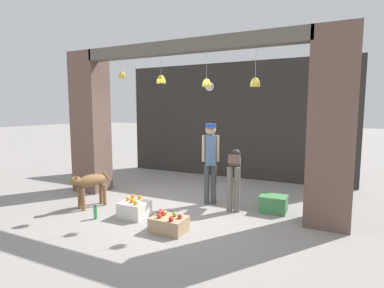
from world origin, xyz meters
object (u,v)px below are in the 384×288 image
Objects in this scene: produce_box_green at (273,204)px; water_bottle at (95,213)px; fruit_crate_apples at (169,223)px; dog at (90,183)px; fruit_crate_oranges at (134,209)px; wall_clock at (210,86)px; shopkeeper at (210,157)px; worker_stooping at (234,171)px.

water_bottle is at bearing -147.97° from produce_box_green.
dog is at bearing 169.81° from fruit_crate_apples.
dog reaches higher than fruit_crate_oranges.
wall_clock is at bearing 91.30° from fruit_crate_oranges.
shopkeeper is 3.12m from wall_clock.
worker_stooping reaches higher than dog.
fruit_crate_apples is at bearing 3.65° from water_bottle.
fruit_crate_oranges is 2.57m from produce_box_green.
produce_box_green is at bearing 31.23° from fruit_crate_oranges.
worker_stooping is 4.49× the size of water_bottle.
dog is at bearing 176.97° from fruit_crate_oranges.
dog is at bearing -105.20° from wall_clock.
worker_stooping is at bearing 69.75° from fruit_crate_apples.
shopkeeper is 0.55m from worker_stooping.
shopkeeper reaches higher than fruit_crate_oranges.
fruit_crate_apples is (0.88, -0.30, -0.02)m from fruit_crate_oranges.
wall_clock is at bearing 103.42° from fruit_crate_apples.
shopkeeper is (2.04, 1.21, 0.47)m from dog.
dog is 2.82m from worker_stooping.
water_bottle is at bearing -96.43° from wall_clock.
produce_box_green is (0.75, 0.07, -0.58)m from worker_stooping.
dog is at bearing -158.78° from produce_box_green.
produce_box_green is at bearing 32.03° from water_bottle.
shopkeeper reaches higher than fruit_crate_apples.
shopkeeper reaches higher than dog.
dog reaches higher than produce_box_green.
fruit_crate_oranges is (1.09, -0.06, -0.34)m from dog.
fruit_crate_oranges reaches higher than water_bottle.
water_bottle is (-2.75, -1.72, -0.04)m from produce_box_green.
worker_stooping is 3.96× the size of wall_clock.
dog is 1.82× the size of fruit_crate_oranges.
fruit_crate_oranges is at bearing 104.47° from dog.
dog is 0.79m from water_bottle.
fruit_crate_oranges is at bearing -88.70° from wall_clock.
shopkeeper reaches higher than produce_box_green.
wall_clock is at bearing -92.69° from shopkeeper.
wall_clock is (-0.96, 4.04, 2.44)m from fruit_crate_apples.
worker_stooping is 2.28× the size of produce_box_green.
worker_stooping is at bearing 39.42° from water_bottle.
worker_stooping is 3.45m from wall_clock.
water_bottle is (0.54, -0.44, -0.37)m from dog.
produce_box_green is at bearing -46.56° from wall_clock.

